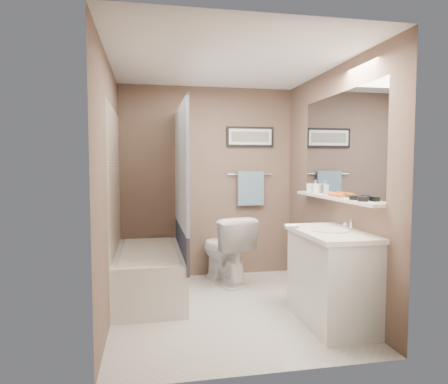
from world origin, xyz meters
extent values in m
plane|color=beige|center=(0.00, 0.00, 0.00)|extent=(2.50, 2.50, 0.00)
cube|color=white|center=(0.00, 0.00, 2.38)|extent=(2.20, 2.50, 0.04)
cube|color=brown|center=(0.00, 1.23, 1.20)|extent=(2.20, 0.04, 2.40)
cube|color=brown|center=(0.00, -1.23, 1.20)|extent=(2.20, 0.04, 2.40)
cube|color=brown|center=(-1.08, 0.00, 1.20)|extent=(0.04, 2.50, 2.40)
cube|color=brown|center=(1.08, 0.00, 1.20)|extent=(0.04, 2.50, 2.40)
cube|color=beige|center=(-1.09, 0.50, 1.00)|extent=(0.02, 1.55, 2.00)
cylinder|color=silver|center=(-0.40, 0.50, 2.05)|extent=(0.02, 1.55, 0.02)
cube|color=silver|center=(-0.40, 0.50, 1.40)|extent=(0.03, 1.45, 1.28)
cube|color=#272E49|center=(-0.40, 0.50, 0.58)|extent=(0.03, 1.45, 0.36)
cube|color=silver|center=(1.09, -0.15, 1.62)|extent=(0.02, 1.60, 1.00)
cube|color=silver|center=(1.04, -0.15, 1.10)|extent=(0.12, 1.60, 0.03)
cylinder|color=silver|center=(0.55, 1.22, 1.30)|extent=(0.60, 0.02, 0.02)
cube|color=#87AFC4|center=(0.55, 1.20, 1.12)|extent=(0.34, 0.05, 0.44)
cube|color=black|center=(0.55, 1.23, 1.78)|extent=(0.62, 0.02, 0.26)
cube|color=white|center=(0.55, 1.22, 1.78)|extent=(0.56, 0.00, 0.20)
cube|color=#595959|center=(0.55, 1.22, 1.78)|extent=(0.50, 0.00, 0.13)
cube|color=silver|center=(0.55, -1.24, 1.00)|extent=(0.80, 0.02, 2.00)
cylinder|color=silver|center=(0.22, -1.19, 1.00)|extent=(0.10, 0.02, 0.02)
cube|color=silver|center=(-0.75, 0.54, 0.25)|extent=(0.71, 1.51, 0.50)
cube|color=white|center=(-0.75, 0.54, 0.50)|extent=(0.56, 1.36, 0.02)
imported|color=white|center=(0.15, 0.87, 0.41)|extent=(0.66, 0.90, 0.82)
cube|color=silver|center=(0.85, -0.52, 0.40)|extent=(0.50, 0.90, 0.80)
cube|color=white|center=(0.84, -0.52, 0.82)|extent=(0.54, 0.96, 0.04)
cylinder|color=white|center=(0.83, -0.52, 0.85)|extent=(0.34, 0.34, 0.01)
cylinder|color=silver|center=(1.03, -0.52, 0.89)|extent=(0.02, 0.02, 0.10)
sphere|color=silver|center=(1.03, -0.42, 0.87)|extent=(0.05, 0.05, 0.05)
cylinder|color=black|center=(1.04, -0.70, 1.14)|extent=(0.09, 0.09, 0.04)
cylinder|color=black|center=(1.04, -0.56, 1.14)|extent=(0.09, 0.09, 0.04)
cylinder|color=#C7661C|center=(1.04, -0.24, 1.14)|extent=(0.04, 0.22, 0.04)
cylinder|color=#E95520|center=(1.04, -0.16, 1.14)|extent=(0.06, 0.22, 0.04)
cube|color=#F998CD|center=(1.04, 0.03, 1.12)|extent=(0.04, 0.16, 0.01)
cylinder|color=silver|center=(1.04, 0.42, 1.17)|extent=(0.08, 0.08, 0.10)
imported|color=#999999|center=(1.04, 0.28, 1.19)|extent=(0.07, 0.07, 0.14)
camera|label=1|loc=(-0.75, -3.78, 1.43)|focal=32.00mm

